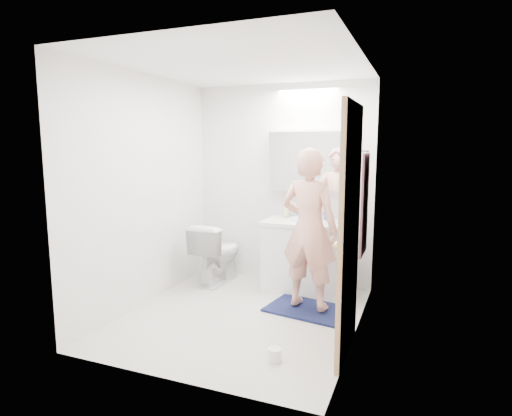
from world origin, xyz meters
The scene contains 23 objects.
floor centered at (0.00, 0.00, 0.00)m, with size 2.50×2.50×0.00m, color silver.
ceiling centered at (0.00, 0.00, 2.40)m, with size 2.50×2.50×0.00m, color white.
wall_back centered at (0.00, 1.25, 1.20)m, with size 2.50×2.50×0.00m, color white.
wall_front centered at (0.00, -1.25, 1.20)m, with size 2.50×2.50×0.00m, color white.
wall_left centered at (-1.10, 0.00, 1.20)m, with size 2.50×2.50×0.00m, color white.
wall_right centered at (1.10, 0.00, 1.20)m, with size 2.50×2.50×0.00m, color white.
vanity_cabinet centered at (0.38, 0.96, 0.39)m, with size 0.90×0.55×0.78m, color white.
countertop centered at (0.38, 0.96, 0.80)m, with size 0.95×0.58×0.04m, color white.
sink_basin centered at (0.38, 0.99, 0.84)m, with size 0.36×0.36×0.03m, color silver.
faucet centered at (0.38, 1.19, 0.90)m, with size 0.02×0.02×0.16m, color silver.
medicine_cabinet centered at (0.30, 1.18, 1.50)m, with size 0.88×0.14×0.70m, color white.
mirror_panel centered at (0.30, 1.10, 1.50)m, with size 0.84×0.01×0.66m, color silver.
toilet centered at (-0.70, 0.85, 0.37)m, with size 0.42×0.73×0.75m, color white.
bath_rug centered at (0.57, 0.37, 0.01)m, with size 0.80×0.55×0.02m, color #161F46.
person centered at (0.57, 0.37, 0.85)m, with size 0.59×0.38×1.61m, color #E19B87.
door centered at (1.08, -0.35, 1.00)m, with size 0.04×0.80×2.00m, color tan.
door_knob centered at (1.04, -0.65, 0.95)m, with size 0.06×0.06×0.06m, color gold.
towel centered at (1.08, 0.55, 1.10)m, with size 0.02×0.42×1.00m, color #131C3C.
towel_hook centered at (1.07, 0.55, 1.62)m, with size 0.02×0.02×0.07m, color silver.
soap_bottle_a centered at (0.09, 1.11, 0.93)m, with size 0.08×0.08×0.21m, color #C3BE7E.
soap_bottle_b centered at (0.23, 1.15, 0.90)m, with size 0.07×0.08×0.16m, color #6290D3.
toothbrush_cup centered at (0.59, 1.12, 0.87)m, with size 0.10×0.10×0.09m, color #3A67B0.
toilet_paper_roll centered at (0.59, -0.71, 0.05)m, with size 0.11×0.11×0.10m, color white.
Camera 1 is at (1.59, -3.65, 1.67)m, focal length 29.59 mm.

